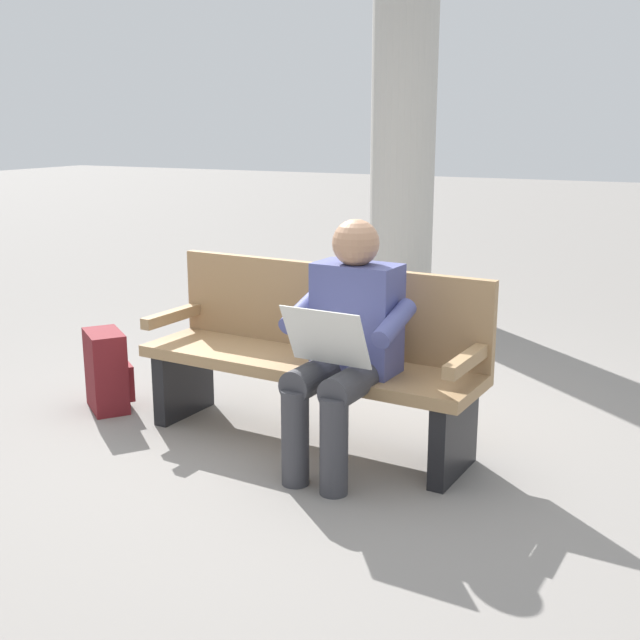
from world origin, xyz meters
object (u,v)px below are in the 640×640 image
(bench_near, at_px, (313,353))
(backpack, at_px, (107,371))
(person_seated, at_px, (346,340))
(support_pillar, at_px, (405,72))

(bench_near, distance_m, backpack, 1.28)
(person_seated, height_order, backpack, person_seated)
(backpack, bearing_deg, person_seated, 175.87)
(bench_near, height_order, support_pillar, support_pillar)
(person_seated, bearing_deg, support_pillar, -69.48)
(bench_near, height_order, backpack, bench_near)
(bench_near, xyz_separation_m, backpack, (1.25, 0.14, -0.23))
(bench_near, height_order, person_seated, person_seated)
(person_seated, bearing_deg, backpack, -0.67)
(person_seated, height_order, support_pillar, support_pillar)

